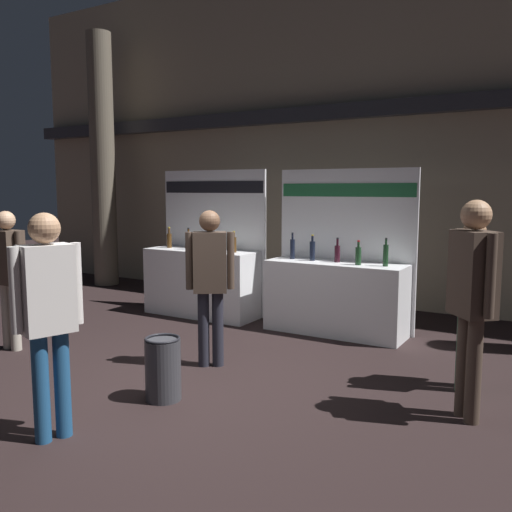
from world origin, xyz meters
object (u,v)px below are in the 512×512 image
Objects in this scene: visitor_1 at (210,275)px; visitor_3 at (472,290)px; visitor_5 at (473,288)px; visitor_2 at (48,306)px; trash_bin at (163,368)px; visitor_7 at (8,268)px; exhibitor_booth_0 at (203,277)px; exhibitor_booth_1 at (336,291)px.

visitor_3 is at bearing 161.28° from visitor_1.
visitor_5 reaches higher than visitor_3.
visitor_2 reaches higher than visitor_1.
visitor_2 is 1.07× the size of visitor_3.
trash_bin is 0.32× the size of visitor_5.
visitor_2 is 3.78m from visitor_3.
visitor_3 is 5.19m from visitor_7.
visitor_3 is (4.07, -1.23, 0.39)m from exhibitor_booth_0.
exhibitor_booth_1 is (2.17, 0.07, -0.02)m from exhibitor_booth_0.
exhibitor_booth_1 is at bearing 42.30° from visitor_7.
visitor_1 is at bearing -51.81° from exhibitor_booth_0.
visitor_5 is at bearing 145.17° from visitor_1.
visitor_2 is 0.95× the size of visitor_5.
visitor_2 reaches higher than visitor_7.
visitor_1 is (1.52, -1.93, 0.42)m from exhibitor_booth_0.
visitor_5 is at bearing 34.63° from visitor_3.
visitor_1 is (-0.65, -2.00, 0.44)m from exhibitor_booth_1.
visitor_1 is 2.65m from visitor_3.
visitor_5 is 1.10× the size of visitor_7.
visitor_3 is 0.89× the size of visitor_5.
exhibitor_booth_0 is 2.17m from exhibitor_booth_1.
exhibitor_booth_1 is 1.25× the size of visitor_2.
visitor_1 is 1.04× the size of visitor_3.
visitor_2 is (1.49, -4.00, 0.46)m from exhibitor_booth_0.
visitor_7 is at bearing -138.51° from exhibitor_booth_1.
exhibitor_booth_0 is at bearing -81.47° from visitor_3.
trash_bin is at bearing -59.97° from exhibitor_booth_0.
exhibitor_booth_0 reaches higher than visitor_2.
visitor_1 is 0.97× the size of visitor_2.
visitor_1 is 2.67m from visitor_5.
exhibitor_booth_0 is 3.41m from trash_bin.
exhibitor_booth_1 reaches higher than trash_bin.
visitor_3 is at bearing -16.86° from exhibitor_booth_0.
trash_bin is 0.34× the size of visitor_1.
visitor_2 is (-0.03, -2.07, 0.05)m from visitor_1.
visitor_5 is (2.67, -0.04, 0.11)m from visitor_1.
exhibitor_booth_0 is 2.84m from visitor_7.
exhibitor_booth_0 reaches higher than visitor_3.
trash_bin is (-0.46, -3.01, -0.28)m from exhibitor_booth_1.
visitor_2 reaches higher than visitor_3.
visitor_5 reaches higher than visitor_7.
visitor_5 is (0.12, -0.74, 0.14)m from visitor_3.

